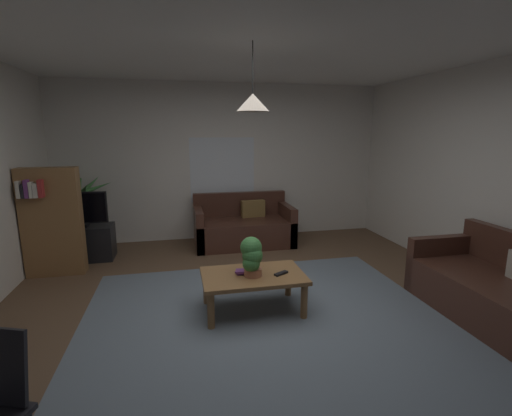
% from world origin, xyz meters
% --- Properties ---
extents(floor, '(5.50, 5.79, 0.02)m').
position_xyz_m(floor, '(0.00, 0.00, -0.01)').
color(floor, brown).
rests_on(floor, ground).
extents(rug, '(3.58, 3.19, 0.01)m').
position_xyz_m(rug, '(0.00, -0.20, 0.00)').
color(rug, slate).
rests_on(rug, ground).
extents(wall_back, '(5.62, 0.06, 2.64)m').
position_xyz_m(wall_back, '(0.00, 2.93, 1.32)').
color(wall_back, silver).
rests_on(wall_back, ground).
extents(wall_right, '(0.06, 5.79, 2.64)m').
position_xyz_m(wall_right, '(2.78, 0.00, 1.32)').
color(wall_right, silver).
rests_on(wall_right, ground).
extents(ceiling, '(5.50, 5.79, 0.02)m').
position_xyz_m(ceiling, '(0.00, 0.00, 2.65)').
color(ceiling, white).
extents(window_pane, '(1.10, 0.01, 1.10)m').
position_xyz_m(window_pane, '(-0.03, 2.89, 1.19)').
color(window_pane, white).
extents(couch_under_window, '(1.59, 0.86, 0.82)m').
position_xyz_m(couch_under_window, '(0.25, 2.40, 0.27)').
color(couch_under_window, '#47281E').
rests_on(couch_under_window, ground).
extents(couch_right_side, '(0.86, 1.55, 0.82)m').
position_xyz_m(couch_right_side, '(2.26, -0.54, 0.27)').
color(couch_right_side, '#47281E').
rests_on(couch_right_side, ground).
extents(coffee_table, '(1.05, 0.65, 0.40)m').
position_xyz_m(coffee_table, '(-0.08, 0.09, 0.34)').
color(coffee_table, olive).
rests_on(coffee_table, ground).
extents(book_on_table_0, '(0.14, 0.11, 0.02)m').
position_xyz_m(book_on_table_0, '(-0.18, 0.14, 0.41)').
color(book_on_table_0, '#72387F').
rests_on(book_on_table_0, coffee_table).
extents(book_on_table_1, '(0.14, 0.12, 0.02)m').
position_xyz_m(book_on_table_1, '(-0.18, 0.12, 0.43)').
color(book_on_table_1, '#72387F').
rests_on(book_on_table_1, coffee_table).
extents(remote_on_table_0, '(0.16, 0.12, 0.02)m').
position_xyz_m(remote_on_table_0, '(0.20, 0.02, 0.41)').
color(remote_on_table_0, black).
rests_on(remote_on_table_0, coffee_table).
extents(potted_plant_on_table, '(0.22, 0.25, 0.40)m').
position_xyz_m(potted_plant_on_table, '(-0.10, 0.06, 0.61)').
color(potted_plant_on_table, '#B77051').
rests_on(potted_plant_on_table, coffee_table).
extents(tv_stand, '(0.90, 0.44, 0.50)m').
position_xyz_m(tv_stand, '(-2.20, 2.15, 0.25)').
color(tv_stand, black).
rests_on(tv_stand, ground).
extents(tv, '(0.81, 0.16, 0.50)m').
position_xyz_m(tv, '(-2.20, 2.13, 0.76)').
color(tv, black).
rests_on(tv, tv_stand).
extents(potted_palm_corner, '(0.93, 0.90, 1.28)m').
position_xyz_m(potted_palm_corner, '(-2.28, 2.56, 0.61)').
color(potted_palm_corner, beige).
rests_on(potted_palm_corner, ground).
extents(bookshelf_corner, '(0.70, 0.31, 1.40)m').
position_xyz_m(bookshelf_corner, '(-2.39, 1.62, 0.72)').
color(bookshelf_corner, olive).
rests_on(bookshelf_corner, ground).
extents(pendant_lamp, '(0.32, 0.32, 0.62)m').
position_xyz_m(pendant_lamp, '(-0.08, 0.09, 2.10)').
color(pendant_lamp, black).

